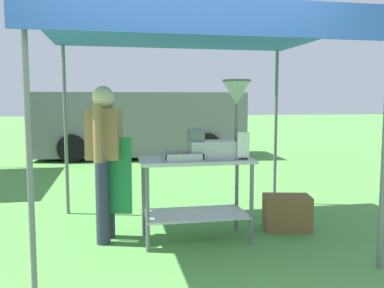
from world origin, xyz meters
The scene contains 9 objects.
ground_plane centered at (0.00, 6.00, 0.00)m, with size 70.00×70.00×0.00m, color #519342.
stall_canopy centered at (0.27, 0.95, 2.14)m, with size 3.06×2.55×2.22m.
donut_cart centered at (0.27, 0.85, 0.64)m, with size 1.15×0.60×0.87m.
donut_tray centered at (0.11, 0.77, 0.89)m, with size 0.38×0.31×0.07m.
donut_fryer centered at (0.54, 0.83, 1.20)m, with size 0.65×0.29×0.81m.
menu_sign centered at (0.72, 0.67, 0.99)m, with size 0.13×0.05×0.28m.
vendor centered at (-0.65, 1.02, 0.90)m, with size 0.47×0.54×1.61m.
supply_crate centered at (1.36, 1.00, 0.20)m, with size 0.57×0.42×0.39m.
van_grey centered at (0.19, 7.65, 0.88)m, with size 5.45×2.41×1.69m.
Camera 1 is at (-0.57, -3.23, 1.44)m, focal length 38.09 mm.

